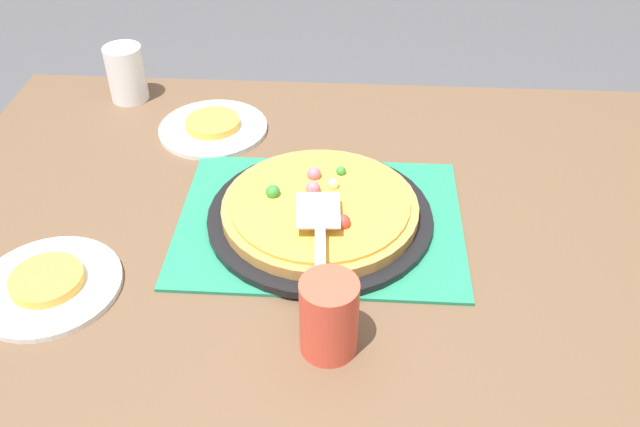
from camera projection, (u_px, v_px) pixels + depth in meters
The scene contains 11 objects.
dining_table at pixel (320, 269), 1.22m from camera, with size 1.40×1.00×0.75m.
placemat at pixel (320, 221), 1.15m from camera, with size 0.48×0.36×0.01m, color #237F5B.
pizza_pan at pixel (320, 217), 1.14m from camera, with size 0.38×0.38×0.01m, color black.
pizza at pixel (320, 207), 1.13m from camera, with size 0.33×0.33×0.04m.
plate_near_left at pixel (213, 128), 1.38m from camera, with size 0.22×0.22×0.01m, color white.
plate_far_right at pixel (49, 286), 1.02m from camera, with size 0.22×0.22×0.01m, color white.
served_slice_left at pixel (213, 123), 1.37m from camera, with size 0.11×0.11×0.02m, color gold.
served_slice_right at pixel (47, 280), 1.02m from camera, with size 0.11×0.11×0.02m, color gold.
cup_near at pixel (126, 74), 1.45m from camera, with size 0.08×0.08×0.12m, color white.
cup_far at pixel (329, 317), 0.90m from camera, with size 0.08×0.08×0.12m, color #E04C38.
pizza_server at pixel (320, 230), 1.03m from camera, with size 0.08×0.23×0.01m.
Camera 1 is at (0.05, -0.88, 1.48)m, focal length 37.89 mm.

